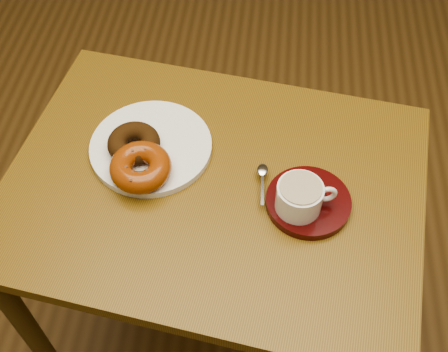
# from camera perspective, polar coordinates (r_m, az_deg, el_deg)

# --- Properties ---
(cafe_table) EXTENTS (0.86, 0.69, 0.73)m
(cafe_table) POSITION_cam_1_polar(r_m,az_deg,el_deg) (1.15, -0.99, -4.05)
(cafe_table) COLOR brown
(cafe_table) RESTS_ON ground
(donut_plate) EXTENTS (0.29, 0.29, 0.01)m
(donut_plate) POSITION_cam_1_polar(r_m,az_deg,el_deg) (1.11, -7.42, 2.97)
(donut_plate) COLOR white
(donut_plate) RESTS_ON cafe_table
(donut_cinnamon) EXTENTS (0.13, 0.13, 0.04)m
(donut_cinnamon) POSITION_cam_1_polar(r_m,az_deg,el_deg) (1.08, -9.14, 3.30)
(donut_cinnamon) COLOR black
(donut_cinnamon) RESTS_ON donut_plate
(donut_caramel) EXTENTS (0.12, 0.12, 0.04)m
(donut_caramel) POSITION_cam_1_polar(r_m,az_deg,el_deg) (1.04, -8.48, 0.91)
(donut_caramel) COLOR #80380E
(donut_caramel) RESTS_ON donut_plate
(saucer) EXTENTS (0.21, 0.21, 0.02)m
(saucer) POSITION_cam_1_polar(r_m,az_deg,el_deg) (1.03, 8.55, -2.62)
(saucer) COLOR #330707
(saucer) RESTS_ON cafe_table
(coffee_cup) EXTENTS (0.11, 0.08, 0.06)m
(coffee_cup) POSITION_cam_1_polar(r_m,az_deg,el_deg) (0.99, 7.74, -2.10)
(coffee_cup) COLOR white
(coffee_cup) RESTS_ON saucer
(teaspoon) EXTENTS (0.02, 0.10, 0.01)m
(teaspoon) POSITION_cam_1_polar(r_m,az_deg,el_deg) (1.04, 3.93, 0.25)
(teaspoon) COLOR silver
(teaspoon) RESTS_ON saucer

